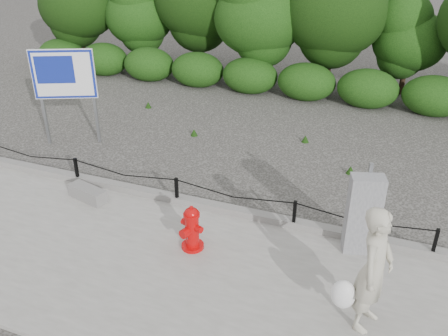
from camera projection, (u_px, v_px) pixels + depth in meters
ground at (177, 206)px, 10.02m from camera, size 90.00×90.00×0.00m
sidewalk at (127, 261)px, 8.35m from camera, size 14.00×4.00×0.08m
curb at (178, 199)px, 9.99m from camera, size 14.00×0.22×0.14m
chain_barrier at (176, 187)px, 9.81m from camera, size 10.06×0.06×0.60m
treeline at (304, 9)px, 15.96m from camera, size 20.50×3.99×5.04m
fire_hydrant at (192, 229)px, 8.43m from camera, size 0.52×0.53×0.88m
pedestrian at (372, 271)px, 6.58m from camera, size 0.85×0.81×1.97m
concrete_block at (88, 193)px, 10.05m from camera, size 0.94×0.52×0.29m
utility_cabinet at (363, 214)px, 8.23m from camera, size 0.64×0.48×1.65m
advertising_sign at (64, 79)px, 12.03m from camera, size 1.47×0.74×2.55m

